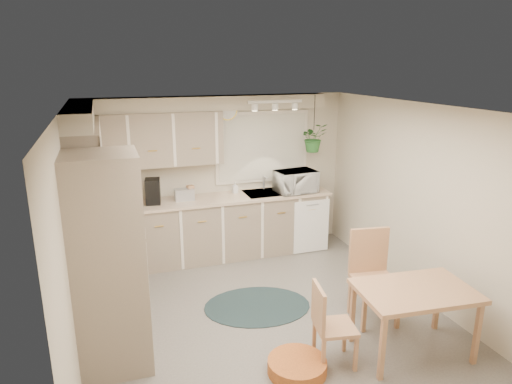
% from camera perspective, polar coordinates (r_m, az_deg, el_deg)
% --- Properties ---
extents(floor, '(4.20, 4.20, 0.00)m').
position_cam_1_polar(floor, '(5.56, 1.08, -15.02)').
color(floor, slate).
rests_on(floor, ground).
extents(ceiling, '(4.20, 4.20, 0.00)m').
position_cam_1_polar(ceiling, '(4.79, 1.23, 10.45)').
color(ceiling, white).
rests_on(ceiling, wall_back).
extents(wall_back, '(4.00, 0.04, 2.40)m').
position_cam_1_polar(wall_back, '(6.98, -4.71, 2.11)').
color(wall_back, '#BEB59D').
rests_on(wall_back, floor).
extents(wall_front, '(4.00, 0.04, 2.40)m').
position_cam_1_polar(wall_front, '(3.32, 13.94, -14.42)').
color(wall_front, '#BEB59D').
rests_on(wall_front, floor).
extents(wall_left, '(0.04, 4.20, 2.40)m').
position_cam_1_polar(wall_left, '(4.79, -22.08, -5.52)').
color(wall_left, '#BEB59D').
rests_on(wall_left, floor).
extents(wall_right, '(0.04, 4.20, 2.40)m').
position_cam_1_polar(wall_right, '(6.00, 19.43, -1.05)').
color(wall_right, '#BEB59D').
rests_on(wall_right, floor).
extents(base_cab_left, '(0.60, 1.85, 0.90)m').
position_cam_1_polar(base_cab_left, '(5.87, -17.98, -9.11)').
color(base_cab_left, gray).
rests_on(base_cab_left, floor).
extents(base_cab_back, '(3.60, 0.60, 0.90)m').
position_cam_1_polar(base_cab_back, '(6.88, -5.58, -4.67)').
color(base_cab_back, gray).
rests_on(base_cab_back, floor).
extents(counter_left, '(0.64, 1.89, 0.04)m').
position_cam_1_polar(counter_left, '(5.70, -18.28, -4.80)').
color(counter_left, beige).
rests_on(counter_left, base_cab_left).
extents(counter_back, '(3.64, 0.64, 0.04)m').
position_cam_1_polar(counter_back, '(6.72, -5.67, -0.94)').
color(counter_back, beige).
rests_on(counter_back, base_cab_back).
extents(oven_stack, '(0.65, 0.65, 2.10)m').
position_cam_1_polar(oven_stack, '(4.49, -17.92, -8.63)').
color(oven_stack, gray).
rests_on(oven_stack, floor).
extents(wall_oven_face, '(0.02, 0.56, 0.58)m').
position_cam_1_polar(wall_oven_face, '(4.49, -13.81, -8.26)').
color(wall_oven_face, white).
rests_on(wall_oven_face, oven_stack).
extents(upper_cab_left, '(0.35, 2.00, 0.75)m').
position_cam_1_polar(upper_cab_left, '(5.58, -20.49, 4.26)').
color(upper_cab_left, gray).
rests_on(upper_cab_left, wall_left).
extents(upper_cab_back, '(2.00, 0.35, 0.75)m').
position_cam_1_polar(upper_cab_back, '(6.52, -13.06, 6.39)').
color(upper_cab_back, gray).
rests_on(upper_cab_back, wall_back).
extents(soffit_left, '(0.30, 2.00, 0.20)m').
position_cam_1_polar(soffit_left, '(5.52, -21.23, 9.07)').
color(soffit_left, '#BEB59D').
rests_on(soffit_left, wall_left).
extents(soffit_back, '(3.60, 0.30, 0.20)m').
position_cam_1_polar(soffit_back, '(6.61, -6.32, 10.98)').
color(soffit_back, '#BEB59D').
rests_on(soffit_back, wall_back).
extents(cooktop, '(0.52, 0.58, 0.02)m').
position_cam_1_polar(cooktop, '(5.15, -18.07, -6.70)').
color(cooktop, white).
rests_on(cooktop, counter_left).
extents(range_hood, '(0.40, 0.60, 0.14)m').
position_cam_1_polar(range_hood, '(5.00, -18.74, -1.88)').
color(range_hood, white).
rests_on(range_hood, upper_cab_left).
extents(window_blinds, '(1.40, 0.02, 1.00)m').
position_cam_1_polar(window_blinds, '(7.07, 0.81, 5.65)').
color(window_blinds, silver).
rests_on(window_blinds, wall_back).
extents(window_frame, '(1.50, 0.02, 1.10)m').
position_cam_1_polar(window_frame, '(7.08, 0.78, 5.66)').
color(window_frame, beige).
rests_on(window_frame, wall_back).
extents(sink, '(0.70, 0.48, 0.10)m').
position_cam_1_polar(sink, '(6.98, 1.53, -0.39)').
color(sink, '#ACAFB4').
rests_on(sink, counter_back).
extents(dishwasher_front, '(0.58, 0.02, 0.83)m').
position_cam_1_polar(dishwasher_front, '(7.08, 6.95, -4.31)').
color(dishwasher_front, white).
rests_on(dishwasher_front, base_cab_back).
extents(track_light_bar, '(0.80, 0.04, 0.04)m').
position_cam_1_polar(track_light_bar, '(6.49, 2.40, 11.23)').
color(track_light_bar, white).
rests_on(track_light_bar, ceiling).
extents(wall_clock, '(0.30, 0.03, 0.30)m').
position_cam_1_polar(wall_clock, '(6.82, -3.60, 10.17)').
color(wall_clock, gold).
rests_on(wall_clock, wall_back).
extents(dining_table, '(1.19, 0.85, 0.71)m').
position_cam_1_polar(dining_table, '(5.01, 18.98, -14.98)').
color(dining_table, tan).
rests_on(dining_table, floor).
extents(chair_left, '(0.45, 0.45, 0.83)m').
position_cam_1_polar(chair_left, '(4.64, 9.91, -16.04)').
color(chair_left, tan).
rests_on(chair_left, floor).
extents(chair_back, '(0.55, 0.55, 1.04)m').
position_cam_1_polar(chair_back, '(5.37, 14.69, -10.43)').
color(chair_back, tan).
rests_on(chair_back, floor).
extents(braided_rug, '(1.44, 1.19, 0.01)m').
position_cam_1_polar(braided_rug, '(5.71, 0.15, -14.06)').
color(braided_rug, black).
rests_on(braided_rug, floor).
extents(pet_bed, '(0.74, 0.74, 0.13)m').
position_cam_1_polar(pet_bed, '(4.66, 5.15, -20.88)').
color(pet_bed, '#C46127').
rests_on(pet_bed, floor).
extents(microwave, '(0.64, 0.40, 0.41)m').
position_cam_1_polar(microwave, '(6.97, 5.00, 1.62)').
color(microwave, white).
rests_on(microwave, counter_back).
extents(soap_bottle, '(0.10, 0.18, 0.08)m').
position_cam_1_polar(soap_bottle, '(6.95, -2.65, 0.20)').
color(soap_bottle, white).
rests_on(soap_bottle, counter_back).
extents(hanging_plant, '(0.39, 0.43, 0.34)m').
position_cam_1_polar(hanging_plant, '(6.97, 7.20, 6.37)').
color(hanging_plant, '#286126').
rests_on(hanging_plant, ceiling).
extents(coffee_maker, '(0.23, 0.27, 0.35)m').
position_cam_1_polar(coffee_maker, '(6.55, -12.77, 0.09)').
color(coffee_maker, black).
rests_on(coffee_maker, counter_back).
extents(toaster, '(0.28, 0.16, 0.17)m').
position_cam_1_polar(toaster, '(6.65, -8.95, -0.31)').
color(toaster, '#ACAFB4').
rests_on(toaster, counter_back).
extents(knife_block, '(0.11, 0.11, 0.20)m').
position_cam_1_polar(knife_block, '(6.68, -8.20, -0.02)').
color(knife_block, tan).
rests_on(knife_block, counter_back).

